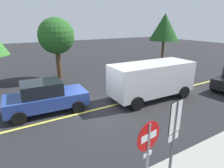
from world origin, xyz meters
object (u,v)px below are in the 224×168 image
object	(u,v)px
stop_sign	(148,149)
tree_right_verge	(164,27)
tree_centre_verge	(56,36)
speed_limit_sign	(175,126)
car_blue_behind_van	(45,97)
white_van	(151,78)

from	to	relation	value
stop_sign	tree_right_verge	size ratio (longest dim) A/B	0.44
stop_sign	tree_centre_verge	size ratio (longest dim) A/B	0.48
stop_sign	tree_centre_verge	world-z (taller)	tree_centre_verge
speed_limit_sign	tree_centre_verge	distance (m)	12.58
car_blue_behind_van	stop_sign	bearing A→B (deg)	-81.40
car_blue_behind_van	tree_centre_verge	xyz separation A→B (m)	(2.39, 5.96, 2.62)
stop_sign	tree_centre_verge	xyz separation A→B (m)	(1.37, 12.70, 1.84)
tree_right_verge	stop_sign	bearing A→B (deg)	-136.03
tree_centre_verge	car_blue_behind_van	bearing A→B (deg)	-111.85
white_van	tree_right_verge	bearing A→B (deg)	41.37
speed_limit_sign	car_blue_behind_van	bearing A→B (deg)	108.52
stop_sign	speed_limit_sign	xyz separation A→B (m)	(1.16, 0.24, 0.17)
stop_sign	white_van	world-z (taller)	stop_sign
tree_centre_verge	tree_right_verge	xyz separation A→B (m)	(10.78, -0.98, 0.58)
white_van	car_blue_behind_van	world-z (taller)	white_van
white_van	car_blue_behind_van	xyz separation A→B (m)	(-5.97, 1.36, -0.45)
tree_centre_verge	stop_sign	bearing A→B (deg)	-96.16
white_van	car_blue_behind_van	bearing A→B (deg)	167.17
stop_sign	car_blue_behind_van	xyz separation A→B (m)	(-1.02, 6.74, -0.78)
speed_limit_sign	car_blue_behind_van	xyz separation A→B (m)	(-2.18, 6.50, -0.94)
stop_sign	car_blue_behind_van	size ratio (longest dim) A/B	0.56
stop_sign	tree_right_verge	bearing A→B (deg)	43.97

